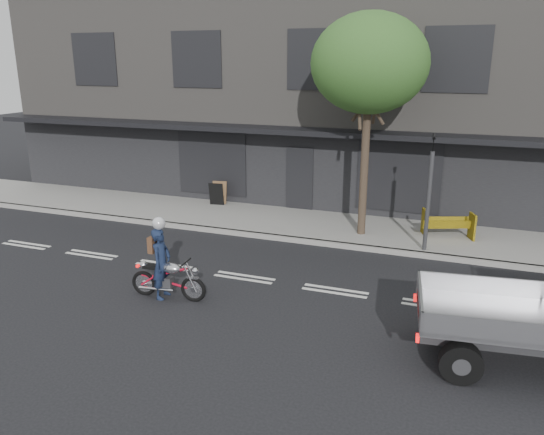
{
  "coord_description": "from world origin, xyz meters",
  "views": [
    {
      "loc": [
        5.06,
        -11.63,
        5.42
      ],
      "look_at": [
        0.57,
        0.5,
        1.54
      ],
      "focal_mm": 35.0,
      "sensor_mm": 36.0,
      "label": 1
    }
  ],
  "objects_px": {
    "street_tree": "(370,64)",
    "construction_barrier": "(448,226)",
    "rider": "(161,264)",
    "sandwich_board": "(216,194)",
    "motorcycle": "(168,278)",
    "traffic_light_pole": "(429,199)"
  },
  "relations": [
    {
      "from": "motorcycle",
      "to": "construction_barrier",
      "type": "bearing_deg",
      "value": 42.68
    },
    {
      "from": "traffic_light_pole",
      "to": "construction_barrier",
      "type": "bearing_deg",
      "value": 66.23
    },
    {
      "from": "construction_barrier",
      "to": "sandwich_board",
      "type": "bearing_deg",
      "value": 172.78
    },
    {
      "from": "traffic_light_pole",
      "to": "street_tree",
      "type": "bearing_deg",
      "value": 156.97
    },
    {
      "from": "motorcycle",
      "to": "street_tree",
      "type": "bearing_deg",
      "value": 56.09
    },
    {
      "from": "rider",
      "to": "construction_barrier",
      "type": "distance_m",
      "value": 8.79
    },
    {
      "from": "street_tree",
      "to": "rider",
      "type": "distance_m",
      "value": 8.21
    },
    {
      "from": "construction_barrier",
      "to": "sandwich_board",
      "type": "xyz_separation_m",
      "value": [
        -8.3,
        1.05,
        0.01
      ]
    },
    {
      "from": "street_tree",
      "to": "motorcycle",
      "type": "xyz_separation_m",
      "value": [
        -3.4,
        -5.93,
        -4.78
      ]
    },
    {
      "from": "construction_barrier",
      "to": "motorcycle",
      "type": "bearing_deg",
      "value": -133.22
    },
    {
      "from": "street_tree",
      "to": "sandwich_board",
      "type": "distance_m",
      "value": 7.57
    },
    {
      "from": "traffic_light_pole",
      "to": "rider",
      "type": "height_order",
      "value": "traffic_light_pole"
    },
    {
      "from": "traffic_light_pole",
      "to": "construction_barrier",
      "type": "distance_m",
      "value": 1.74
    },
    {
      "from": "traffic_light_pole",
      "to": "sandwich_board",
      "type": "distance_m",
      "value": 8.15
    },
    {
      "from": "traffic_light_pole",
      "to": "motorcycle",
      "type": "height_order",
      "value": "traffic_light_pole"
    },
    {
      "from": "construction_barrier",
      "to": "street_tree",
      "type": "bearing_deg",
      "value": -171.17
    },
    {
      "from": "street_tree",
      "to": "motorcycle",
      "type": "distance_m",
      "value": 8.34
    },
    {
      "from": "street_tree",
      "to": "construction_barrier",
      "type": "relative_size",
      "value": 4.5
    },
    {
      "from": "rider",
      "to": "sandwich_board",
      "type": "distance_m",
      "value": 7.71
    },
    {
      "from": "motorcycle",
      "to": "rider",
      "type": "xyz_separation_m",
      "value": [
        -0.15,
        -0.0,
        0.35
      ]
    },
    {
      "from": "construction_barrier",
      "to": "rider",
      "type": "bearing_deg",
      "value": -133.94
    },
    {
      "from": "motorcycle",
      "to": "construction_barrier",
      "type": "distance_m",
      "value": 8.69
    }
  ]
}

